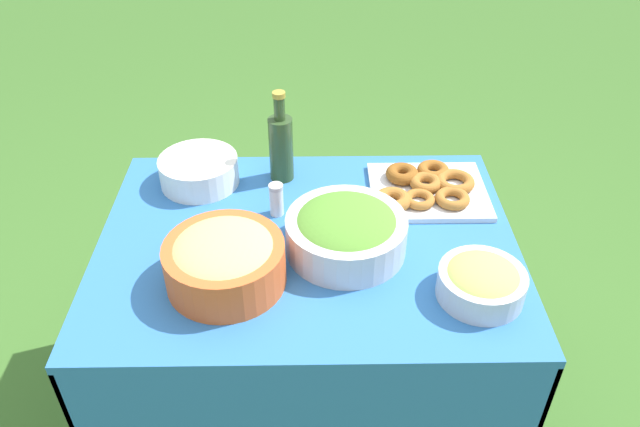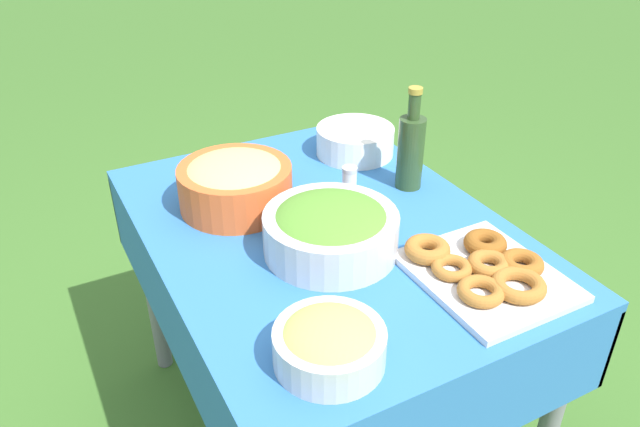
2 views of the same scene
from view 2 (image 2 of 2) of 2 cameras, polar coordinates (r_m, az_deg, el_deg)
The scene contains 9 objects.
ground_plane at distance 2.03m, azimuth 0.38°, elevation -18.84°, with size 14.00×14.00×0.00m, color #3D6B28.
picnic_table at distance 1.60m, azimuth 0.45°, elevation -4.45°, with size 1.11×0.83×0.73m.
salad_bowl at distance 1.42m, azimuth 0.99°, elevation -1.39°, with size 0.31×0.31×0.12m.
pasta_bowl at distance 1.61m, azimuth -7.76°, elevation 2.87°, with size 0.29×0.29×0.13m.
donut_platter at distance 1.40m, azimuth 14.76°, elevation -4.99°, with size 0.35×0.29×0.05m.
plate_stack at distance 1.89m, azimuth 3.22°, elevation 6.65°, with size 0.23×0.23×0.08m.
olive_oil_bottle at distance 1.69m, azimuth 8.30°, elevation 5.83°, with size 0.07×0.07×0.28m.
fruit_bowl at distance 1.15m, azimuth 0.87°, elevation -11.75°, with size 0.21×0.21×0.09m.
salt_shaker at distance 1.63m, azimuth 2.70°, elevation 2.74°, with size 0.04×0.04×0.10m.
Camera 2 is at (-1.14, 0.62, 1.56)m, focal length 35.00 mm.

